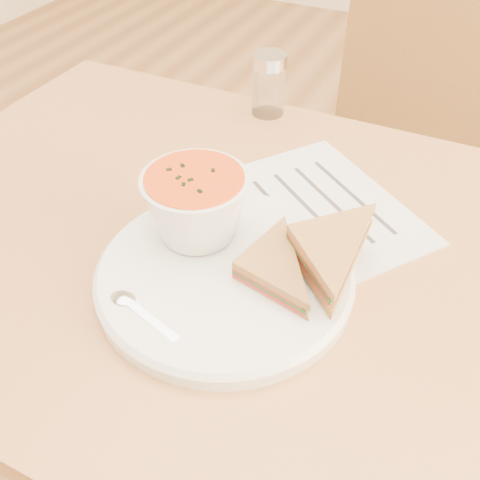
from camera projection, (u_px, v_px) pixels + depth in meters
The scene contains 9 objects.
dining_table at pixel (234, 396), 0.93m from camera, with size 1.00×0.70×0.75m, color #905E2C, non-canonical shape.
chair_far at pixel (397, 211), 1.17m from camera, with size 0.41×0.41×0.93m, color brown, non-canonical shape.
plate at pixel (225, 275), 0.61m from camera, with size 0.30×0.30×0.02m, color white, non-canonical shape.
soup_bowl at pixel (196, 208), 0.62m from camera, with size 0.12×0.12×0.09m, color white, non-canonical shape.
sandwich_half_a at pixel (232, 272), 0.59m from camera, with size 0.10×0.10×0.03m, color #C19244, non-canonical shape.
sandwich_half_b at pixel (286, 236), 0.61m from camera, with size 0.11×0.11×0.04m, color #C19244, non-canonical shape.
spoon at pixel (152, 321), 0.55m from camera, with size 0.16×0.03×0.01m, color silver, non-canonical shape.
paper_menu at pixel (321, 207), 0.72m from camera, with size 0.27×0.20×0.00m, color silver, non-canonical shape.
condiment_shaker at pixel (269, 84), 0.88m from camera, with size 0.06×0.06×0.10m, color silver, non-canonical shape.
Camera 1 is at (0.23, -0.45, 1.20)m, focal length 40.00 mm.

